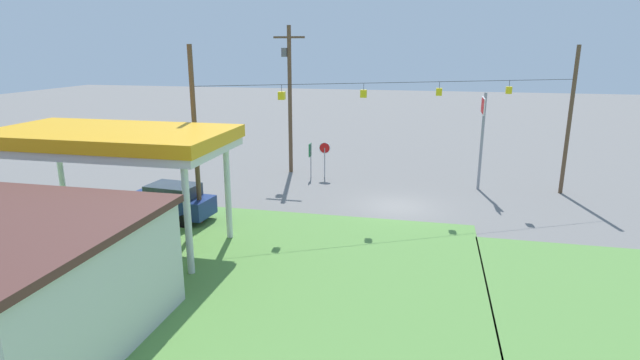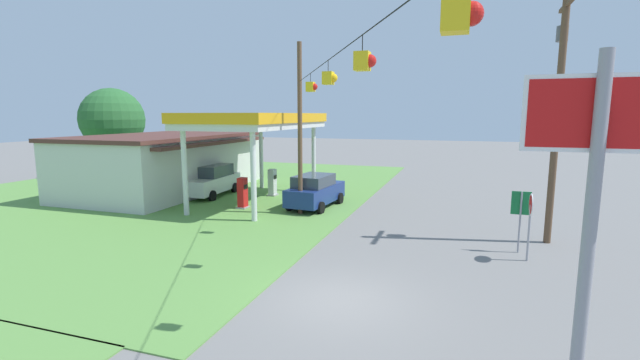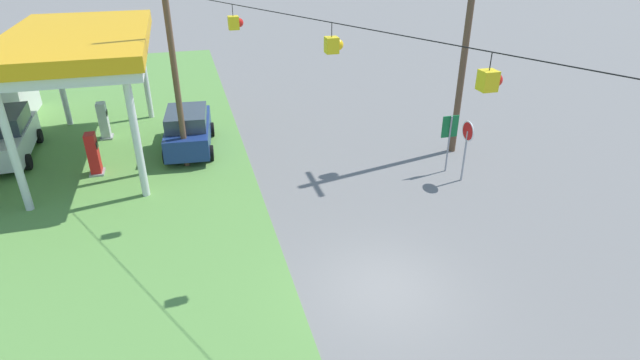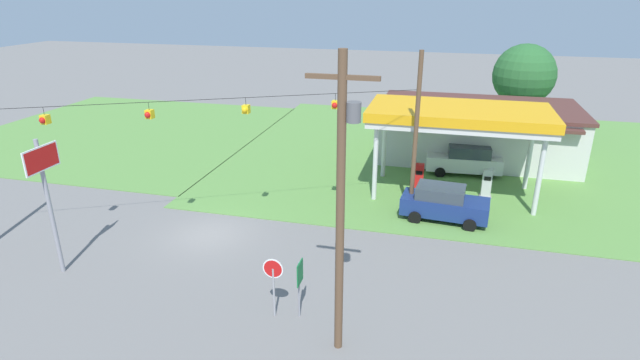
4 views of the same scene
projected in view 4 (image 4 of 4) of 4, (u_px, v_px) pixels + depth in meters
ground_plane at (210, 235)px, 25.56m from camera, size 160.00×160.00×0.00m
grass_verge_station_corner at (479, 157)px, 37.14m from camera, size 36.00×28.00×0.04m
grass_verge_opposite_corner at (124, 131)px, 43.68m from camera, size 24.00×24.00×0.04m
gas_station_canopy at (459, 116)px, 28.80m from camera, size 10.33×5.40×5.39m
gas_station_store at (476, 131)px, 36.51m from camera, size 13.93×8.34×3.95m
fuel_pump_near at (419, 178)px, 30.72m from camera, size 0.71×0.56×1.78m
fuel_pump_far at (486, 184)px, 29.80m from camera, size 0.71×0.56×1.78m
car_at_pumps_front at (444, 203)px, 26.87m from camera, size 4.73×2.42×1.92m
car_at_pumps_rear at (465, 160)px, 33.47m from camera, size 4.99×2.32×2.02m
stop_sign_roadside at (273, 275)px, 18.63m from camera, size 0.80×0.08×2.50m
stop_sign_overhead at (46, 183)px, 20.75m from camera, size 0.22×1.84×6.14m
route_sign at (300, 278)px, 18.63m from camera, size 0.10×0.70×2.40m
utility_pole_main at (342, 198)px, 15.57m from camera, size 2.20×0.44×10.27m
signal_span_gantry at (202, 144)px, 23.78m from camera, size 19.74×10.24×8.97m
tree_behind_station at (524, 75)px, 42.15m from camera, size 5.18×5.18×7.48m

